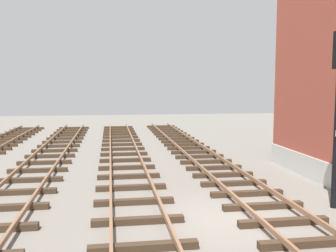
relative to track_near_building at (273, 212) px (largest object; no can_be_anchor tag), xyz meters
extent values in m
plane|color=slate|center=(-1.24, 0.00, -0.13)|extent=(80.00, 80.00, 0.00)
cube|color=#38281C|center=(0.00, -2.06, -0.04)|extent=(2.50, 0.24, 0.18)
cube|color=#38281C|center=(0.00, -0.69, -0.04)|extent=(2.50, 0.24, 0.18)
cube|color=#38281C|center=(0.00, 0.69, -0.04)|extent=(2.50, 0.24, 0.18)
cube|color=#38281C|center=(0.00, 2.06, -0.04)|extent=(2.50, 0.24, 0.18)
cube|color=#38281C|center=(0.00, 3.44, -0.04)|extent=(2.50, 0.24, 0.18)
cube|color=#38281C|center=(0.00, 4.81, -0.04)|extent=(2.50, 0.24, 0.18)
cube|color=#38281C|center=(0.00, 6.19, -0.04)|extent=(2.50, 0.24, 0.18)
cube|color=#38281C|center=(0.00, 7.57, -0.04)|extent=(2.50, 0.24, 0.18)
cube|color=#38281C|center=(0.00, 8.94, -0.04)|extent=(2.50, 0.24, 0.18)
cube|color=#38281C|center=(0.00, 10.32, -0.04)|extent=(2.50, 0.24, 0.18)
cube|color=#38281C|center=(0.00, 11.69, -0.04)|extent=(2.50, 0.24, 0.18)
cube|color=#38281C|center=(0.00, 13.07, -0.04)|extent=(2.50, 0.24, 0.18)
cube|color=#38281C|center=(0.00, 14.44, -0.04)|extent=(2.50, 0.24, 0.18)
cube|color=#38281C|center=(0.00, 15.82, -0.04)|extent=(2.50, 0.24, 0.18)
cube|color=#38281C|center=(0.00, 17.19, -0.04)|extent=(2.50, 0.24, 0.18)
cube|color=#38281C|center=(0.00, 18.57, -0.04)|extent=(2.50, 0.24, 0.18)
cube|color=#38281C|center=(0.00, 19.95, -0.04)|extent=(2.50, 0.24, 0.18)
cube|color=#38281C|center=(0.00, 21.32, -0.04)|extent=(2.50, 0.24, 0.18)
cube|color=#38281C|center=(0.00, 22.70, -0.04)|extent=(2.50, 0.24, 0.18)
cube|color=#38281C|center=(0.00, 24.07, -0.04)|extent=(2.50, 0.24, 0.18)
cube|color=brown|center=(-0.72, 0.00, 0.12)|extent=(0.08, 49.52, 0.14)
cube|color=brown|center=(0.72, 0.00, 0.12)|extent=(0.08, 49.52, 0.14)
cube|color=#38281C|center=(-3.83, -1.71, -0.04)|extent=(2.50, 0.24, 0.18)
cube|color=#38281C|center=(-3.83, 0.00, -0.04)|extent=(2.50, 0.24, 0.18)
cube|color=#38281C|center=(-3.83, 1.71, -0.04)|extent=(2.50, 0.24, 0.18)
cube|color=#38281C|center=(-3.83, 3.42, -0.04)|extent=(2.50, 0.24, 0.18)
cube|color=#38281C|center=(-3.83, 5.12, -0.04)|extent=(2.50, 0.24, 0.18)
cube|color=#38281C|center=(-3.83, 6.83, -0.04)|extent=(2.50, 0.24, 0.18)
cube|color=#38281C|center=(-3.83, 8.54, -0.04)|extent=(2.50, 0.24, 0.18)
cube|color=#38281C|center=(-3.83, 10.25, -0.04)|extent=(2.50, 0.24, 0.18)
cube|color=#38281C|center=(-3.83, 11.95, -0.04)|extent=(2.50, 0.24, 0.18)
cube|color=#38281C|center=(-3.83, 13.66, -0.04)|extent=(2.50, 0.24, 0.18)
cube|color=#38281C|center=(-3.83, 15.37, -0.04)|extent=(2.50, 0.24, 0.18)
cube|color=#38281C|center=(-3.83, 17.08, -0.04)|extent=(2.50, 0.24, 0.18)
cube|color=#38281C|center=(-3.83, 18.78, -0.04)|extent=(2.50, 0.24, 0.18)
cube|color=#38281C|center=(-3.83, 20.49, -0.04)|extent=(2.50, 0.24, 0.18)
cube|color=#38281C|center=(-3.83, 22.20, -0.04)|extent=(2.50, 0.24, 0.18)
cube|color=#38281C|center=(-3.83, 23.91, -0.04)|extent=(2.50, 0.24, 0.18)
cube|color=brown|center=(-4.55, 0.00, 0.12)|extent=(0.08, 49.52, 0.14)
cube|color=brown|center=(-3.11, 0.00, 0.12)|extent=(0.08, 49.52, 0.14)
cube|color=#38281C|center=(-7.65, 1.71, -0.04)|extent=(2.50, 0.24, 0.18)
cube|color=#38281C|center=(-7.65, 3.42, -0.04)|extent=(2.50, 0.24, 0.18)
cube|color=#38281C|center=(-7.65, 5.12, -0.04)|extent=(2.50, 0.24, 0.18)
cube|color=#38281C|center=(-7.65, 6.83, -0.04)|extent=(2.50, 0.24, 0.18)
cube|color=#38281C|center=(-7.65, 8.54, -0.04)|extent=(2.50, 0.24, 0.18)
cube|color=#38281C|center=(-7.65, 10.25, -0.04)|extent=(2.50, 0.24, 0.18)
cube|color=#38281C|center=(-7.65, 11.95, -0.04)|extent=(2.50, 0.24, 0.18)
cube|color=#38281C|center=(-7.65, 13.66, -0.04)|extent=(2.50, 0.24, 0.18)
cube|color=#38281C|center=(-7.65, 15.37, -0.04)|extent=(2.50, 0.24, 0.18)
cube|color=#38281C|center=(-7.65, 17.08, -0.04)|extent=(2.50, 0.24, 0.18)
cube|color=#38281C|center=(-7.65, 18.78, -0.04)|extent=(2.50, 0.24, 0.18)
cube|color=#38281C|center=(-7.65, 20.49, -0.04)|extent=(2.50, 0.24, 0.18)
cube|color=#38281C|center=(-7.65, 22.20, -0.04)|extent=(2.50, 0.24, 0.18)
cube|color=#38281C|center=(-7.65, 23.91, -0.04)|extent=(2.50, 0.24, 0.18)
cube|color=brown|center=(-6.93, 0.00, 0.12)|extent=(0.08, 49.52, 0.14)
cube|color=#38281C|center=(-11.48, 15.82, -0.04)|extent=(2.50, 0.24, 0.18)
cube|color=#38281C|center=(-11.48, 17.19, -0.04)|extent=(2.50, 0.24, 0.18)
cube|color=#38281C|center=(-11.48, 18.57, -0.04)|extent=(2.50, 0.24, 0.18)
cube|color=#38281C|center=(-11.48, 19.95, -0.04)|extent=(2.50, 0.24, 0.18)
cube|color=#38281C|center=(-11.48, 21.32, -0.04)|extent=(2.50, 0.24, 0.18)
cube|color=#38281C|center=(-11.48, 22.70, -0.04)|extent=(2.50, 0.24, 0.18)
cube|color=#38281C|center=(-11.48, 24.07, -0.04)|extent=(2.50, 0.24, 0.18)
cylinder|color=black|center=(2.18, 0.48, 1.97)|extent=(0.18, 0.18, 4.20)
camera|label=1|loc=(-4.52, -9.91, 3.56)|focal=40.63mm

